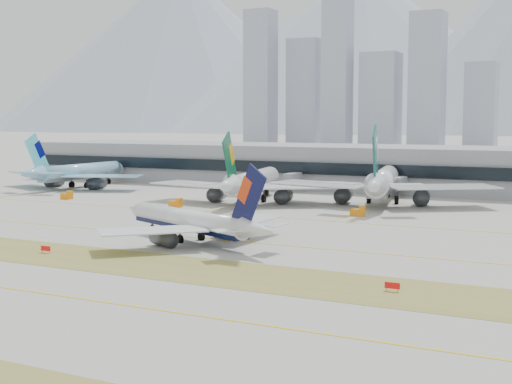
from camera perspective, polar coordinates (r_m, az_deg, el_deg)
The scene contains 13 objects.
ground at distance 150.06m, azimuth -2.86°, elevation -3.48°, with size 3000.00×3000.00×0.00m, color #A09E96.
apron_markings at distance 107.49m, azimuth -17.38°, elevation -7.46°, with size 360.00×122.22×0.06m.
taxiing_airliner at distance 141.77m, azimuth -5.07°, elevation -2.40°, with size 46.97×39.84×16.71m.
widebody_korean at distance 261.67m, azimuth -14.12°, elevation 1.50°, with size 56.84×55.42×20.26m.
widebody_eva at distance 209.44m, azimuth -0.41°, elevation 0.73°, with size 58.98×58.57×21.45m.
widebody_cathay at distance 207.81m, azimuth 10.09°, elevation 0.74°, with size 64.16×63.75×23.36m.
terminal at distance 254.82m, azimuth 10.05°, elevation 1.95°, with size 280.00×43.10×15.00m.
hold_sign_left at distance 135.28m, azimuth -16.48°, elevation -4.36°, with size 2.20×0.15×1.35m.
hold_sign_right at distance 103.04m, azimuth 10.85°, elevation -7.37°, with size 2.20×0.15×1.35m.
gse_b at distance 198.74m, azimuth -6.42°, elevation -0.93°, with size 3.55×2.00×2.60m.
gse_a at distance 225.43m, azimuth -14.87°, elevation -0.29°, with size 3.55×2.00×2.60m.
gse_c at distance 181.29m, azimuth 8.19°, elevation -1.59°, with size 3.55×2.00×2.60m.
city_skyline at distance 609.82m, azimuth 9.75°, elevation 8.12°, with size 342.00×49.80×140.00m.
Camera 1 is at (73.51, -128.58, 24.15)m, focal length 50.00 mm.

